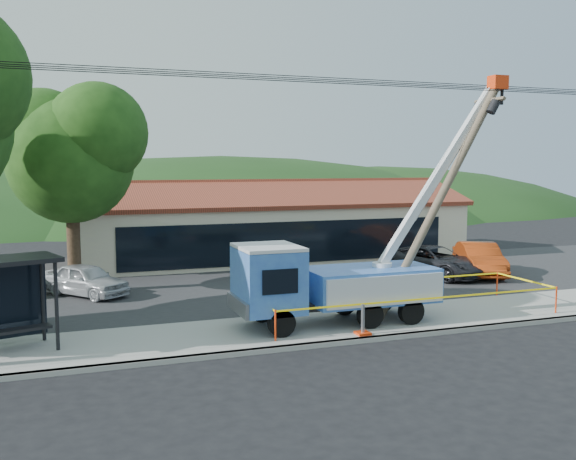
# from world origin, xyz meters

# --- Properties ---
(ground) EXTENTS (120.00, 120.00, 0.00)m
(ground) POSITION_xyz_m (0.00, 0.00, 0.00)
(ground) COLOR black
(ground) RESTS_ON ground
(curb) EXTENTS (60.00, 0.25, 0.15)m
(curb) POSITION_xyz_m (0.00, 2.10, 0.07)
(curb) COLOR #A4A29A
(curb) RESTS_ON ground
(sidewalk) EXTENTS (60.00, 4.00, 0.15)m
(sidewalk) POSITION_xyz_m (0.00, 4.00, 0.07)
(sidewalk) COLOR #A4A29A
(sidewalk) RESTS_ON ground
(parking_lot) EXTENTS (60.00, 12.00, 0.10)m
(parking_lot) POSITION_xyz_m (0.00, 12.00, 0.05)
(parking_lot) COLOR #28282B
(parking_lot) RESTS_ON ground
(strip_mall) EXTENTS (22.50, 8.53, 4.67)m
(strip_mall) POSITION_xyz_m (4.00, 19.98, 1.88)
(strip_mall) COLOR beige
(strip_mall) RESTS_ON ground
(tree_lot) EXTENTS (6.30, 5.60, 8.94)m
(tree_lot) POSITION_xyz_m (-7.00, 13.00, 6.21)
(tree_lot) COLOR #332316
(tree_lot) RESTS_ON ground
(hill_center) EXTENTS (89.60, 64.00, 32.00)m
(hill_center) POSITION_xyz_m (10.00, 55.00, 0.00)
(hill_center) COLOR #1A3914
(hill_center) RESTS_ON ground
(hill_east) EXTENTS (72.80, 52.00, 26.00)m
(hill_east) POSITION_xyz_m (30.00, 55.00, 0.00)
(hill_east) COLOR #1A3914
(hill_east) RESTS_ON ground
(utility_truck) EXTENTS (10.06, 3.75, 8.58)m
(utility_truck) POSITION_xyz_m (1.05, 4.12, 1.65)
(utility_truck) COLOR black
(utility_truck) RESTS_ON ground
(leaning_pole) EXTENTS (4.98, 1.64, 8.48)m
(leaning_pole) POSITION_xyz_m (5.32, 3.89, 4.73)
(leaning_pole) COLOR brown
(leaning_pole) RESTS_ON ground
(bus_shelter) EXTENTS (3.23, 2.51, 2.74)m
(bus_shelter) POSITION_xyz_m (-9.15, 4.41, 2.17)
(bus_shelter) COLOR black
(bus_shelter) RESTS_ON ground
(caution_tape) EXTENTS (10.90, 3.39, 0.98)m
(caution_tape) POSITION_xyz_m (3.97, 4.37, 0.88)
(caution_tape) COLOR #F2370D
(caution_tape) RESTS_ON ground
(car_silver) EXTENTS (3.71, 4.08, 1.35)m
(car_silver) POSITION_xyz_m (-6.58, 12.03, 0.00)
(car_silver) COLOR #B9BCC1
(car_silver) RESTS_ON ground
(car_red) EXTENTS (3.37, 5.08, 1.58)m
(car_red) POSITION_xyz_m (11.90, 10.59, 0.00)
(car_red) COLOR #AA3911
(car_red) RESTS_ON ground
(car_dark) EXTENTS (4.22, 5.87, 1.48)m
(car_dark) POSITION_xyz_m (9.56, 10.99, 0.00)
(car_dark) COLOR black
(car_dark) RESTS_ON ground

